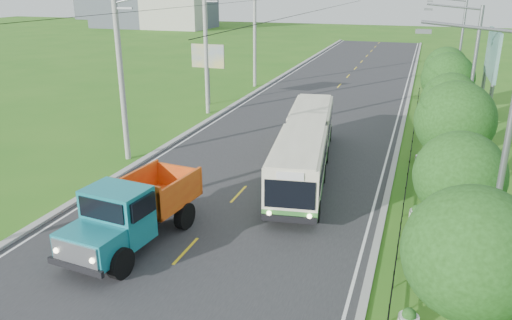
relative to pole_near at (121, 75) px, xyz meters
The scene contains 28 objects.
ground 13.24m from the pole_near, 47.45° to the right, with size 240.00×240.00×0.00m, color #2D6A19.
road 14.67m from the pole_near, 53.09° to the left, with size 14.00×120.00×0.02m, color #28282B.
curb_left 12.14m from the pole_near, 84.48° to the left, with size 0.40×120.00×0.15m, color #9E9E99.
curb_right 19.60m from the pole_near, 35.52° to the left, with size 0.30×120.00×0.10m, color #9E9E99.
edge_line_left 12.22m from the pole_near, 81.66° to the left, with size 0.12×120.00×0.00m, color silver.
edge_line_right 19.21m from the pole_near, 36.41° to the left, with size 0.12×120.00×0.00m, color silver.
centre_dash 13.23m from the pole_near, 47.45° to the right, with size 0.12×2.20×0.00m, color yellow.
railing_right 17.68m from the pole_near, 17.09° to the left, with size 0.04×40.00×0.60m, color black.
pole_near is the anchor object (origin of this frame).
pole_mid 12.00m from the pole_near, 90.00° to the left, with size 3.51×0.32×10.00m.
pole_far 24.00m from the pole_near, 90.00° to the left, with size 3.51×0.32×10.00m.
tree_front 22.26m from the pole_near, 35.36° to the right, with size 3.36×3.41×5.60m.
tree_second 19.44m from the pole_near, 20.74° to the right, with size 3.18×3.26×5.30m.
tree_third 18.17m from the pole_near, ahead, with size 3.60×3.62×6.00m.
tree_fourth 18.89m from the pole_near, 15.84° to the left, with size 3.24×3.31×5.40m.
tree_fifth 21.31m from the pole_near, 31.59° to the left, with size 3.48×3.52×5.80m.
tree_back 24.98m from the pole_near, 43.41° to the left, with size 3.30×3.36×5.50m.
streetlight_near 20.94m from the pole_near, 25.46° to the right, with size 3.02×0.20×9.07m.
streetlight_mid 19.56m from the pole_near, 14.81° to the left, with size 3.02×0.20×9.07m.
streetlight_far 26.80m from the pole_near, 45.14° to the left, with size 3.02×0.20×9.07m.
planter_front 20.70m from the pole_near, 33.12° to the right, with size 0.64×0.64×0.67m.
planter_near 17.79m from the pole_near, 10.09° to the right, with size 0.64×0.64×0.67m.
planter_mid 18.23m from the pole_near, 16.52° to the left, with size 0.64×0.64×0.67m.
planter_far 21.83m from the pole_near, 37.63° to the left, with size 0.64×0.64×0.67m.
billboard_left 15.10m from the pole_near, 94.72° to the left, with size 3.00×0.20×5.20m.
billboard_right 23.32m from the pole_near, 28.14° to the left, with size 0.24×6.00×7.30m.
bus 11.27m from the pole_near, ahead, with size 4.47×14.98×2.86m.
dump_truck 11.43m from the pole_near, 56.33° to the right, with size 3.18×6.82×2.77m.
Camera 1 is at (8.24, -15.69, 10.06)m, focal length 35.00 mm.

